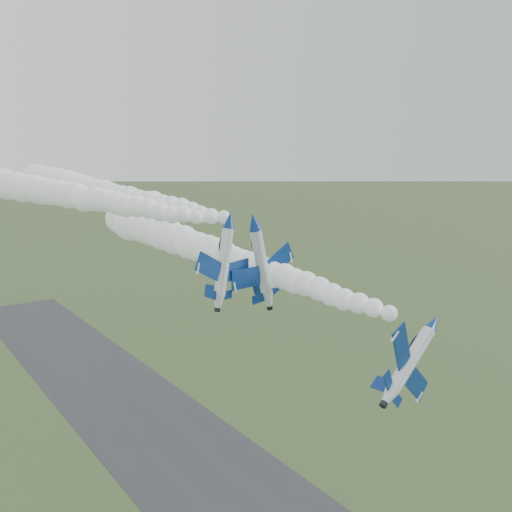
# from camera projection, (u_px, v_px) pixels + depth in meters

# --- Properties ---
(runway) EXTENTS (24.00, 260.00, 0.04)m
(runway) POSITION_uv_depth(u_px,v_px,m) (224.00, 492.00, 84.38)
(runway) COLOR #323235
(runway) RESTS_ON ground
(jet_lead) EXTENTS (5.90, 11.86, 8.13)m
(jet_lead) POSITION_uv_depth(u_px,v_px,m) (434.00, 323.00, 57.88)
(jet_lead) COLOR silver
(smoke_trail_jet_lead) EXTENTS (16.65, 65.67, 5.76)m
(smoke_trail_jet_lead) POSITION_uv_depth(u_px,v_px,m) (220.00, 254.00, 83.35)
(smoke_trail_jet_lead) COLOR white
(jet_pair_left) EXTENTS (10.08, 11.97, 3.62)m
(jet_pair_left) POSITION_uv_depth(u_px,v_px,m) (230.00, 220.00, 68.94)
(jet_pair_left) COLOR silver
(smoke_trail_jet_pair_left) EXTENTS (25.58, 59.86, 5.55)m
(smoke_trail_jet_pair_left) POSITION_uv_depth(u_px,v_px,m) (54.00, 193.00, 86.91)
(smoke_trail_jet_pair_left) COLOR white
(jet_pair_right) EXTENTS (11.15, 13.56, 4.04)m
(jet_pair_right) POSITION_uv_depth(u_px,v_px,m) (254.00, 221.00, 71.55)
(jet_pair_right) COLOR silver
(smoke_trail_jet_pair_right) EXTENTS (16.77, 71.72, 5.64)m
(smoke_trail_jet_pair_right) POSITION_uv_depth(u_px,v_px,m) (106.00, 192.00, 99.89)
(smoke_trail_jet_pair_right) COLOR white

